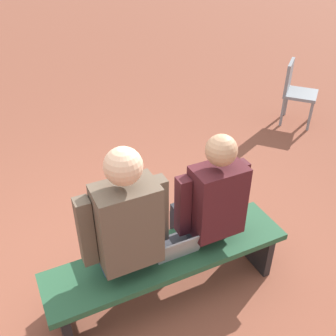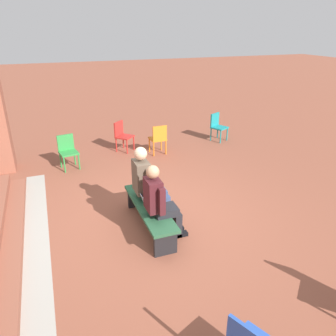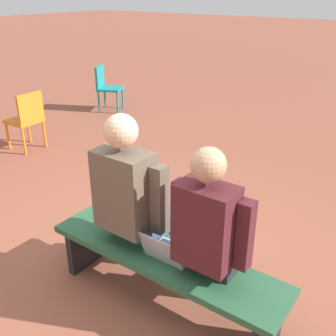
# 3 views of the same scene
# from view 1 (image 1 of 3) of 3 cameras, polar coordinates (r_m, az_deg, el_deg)

# --- Properties ---
(ground_plane) EXTENTS (60.00, 60.00, 0.00)m
(ground_plane) POSITION_cam_1_polar(r_m,az_deg,el_deg) (3.25, -5.79, -17.38)
(ground_plane) COLOR brown
(bench) EXTENTS (1.80, 0.44, 0.45)m
(bench) POSITION_cam_1_polar(r_m,az_deg,el_deg) (2.95, 0.08, -13.54)
(bench) COLOR #285638
(bench) RESTS_ON ground
(person_student) EXTENTS (0.54, 0.69, 1.35)m
(person_student) POSITION_cam_1_polar(r_m,az_deg,el_deg) (2.87, 5.82, -5.39)
(person_student) COLOR #232328
(person_student) RESTS_ON ground
(person_adult) EXTENTS (0.59, 0.75, 1.42)m
(person_adult) POSITION_cam_1_polar(r_m,az_deg,el_deg) (2.64, -6.60, -8.69)
(person_adult) COLOR #384C75
(person_adult) RESTS_ON ground
(laptop) EXTENTS (0.32, 0.29, 0.21)m
(laptop) POSITION_cam_1_polar(r_m,az_deg,el_deg) (2.85, 1.12, -11.39)
(laptop) COLOR #9EA0A5
(laptop) RESTS_ON bench
(plastic_chair_far_right) EXTENTS (0.59, 0.59, 0.84)m
(plastic_chair_far_right) POSITION_cam_1_polar(r_m,az_deg,el_deg) (5.64, 18.02, 10.87)
(plastic_chair_far_right) COLOR gray
(plastic_chair_far_right) RESTS_ON ground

